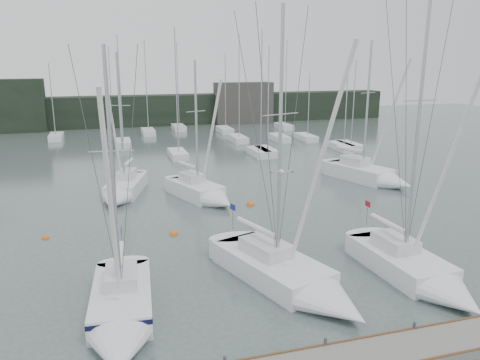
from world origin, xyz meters
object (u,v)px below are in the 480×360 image
object	(u,v)px
sailboat_mid_e	(373,176)
sailboat_near_center	(299,283)
sailboat_near_right	(423,275)
sailboat_mid_b	(122,191)
sailboat_mid_c	(205,194)
buoy_c	(46,238)
buoy_b	(250,205)
buoy_a	(174,234)
sailboat_near_left	(121,316)

from	to	relation	value
sailboat_mid_e	sailboat_near_center	bearing A→B (deg)	-151.03
sailboat_near_right	sailboat_mid_b	xyz separation A→B (m)	(-13.80, 19.92, 0.01)
sailboat_mid_c	buoy_c	xyz separation A→B (m)	(-11.42, -5.05, -0.59)
buoy_b	buoy_c	world-z (taller)	buoy_b
sailboat_mid_e	buoy_a	size ratio (longest dim) A/B	24.11
sailboat_near_left	buoy_a	bearing A→B (deg)	74.10
sailboat_near_center	buoy_b	bearing A→B (deg)	63.45
sailboat_near_right	sailboat_mid_e	distance (m)	20.15
sailboat_mid_e	buoy_b	xyz separation A→B (m)	(-12.81, -3.16, -0.63)
buoy_a	sailboat_mid_b	bearing A→B (deg)	106.89
sailboat_near_right	buoy_c	size ratio (longest dim) A/B	35.26
sailboat_near_center	sailboat_mid_e	size ratio (longest dim) A/B	1.08
sailboat_mid_c	sailboat_near_right	bearing A→B (deg)	-88.15
buoy_a	buoy_b	world-z (taller)	buoy_b
buoy_a	buoy_c	size ratio (longest dim) A/B	1.27
sailboat_mid_c	sailboat_mid_e	distance (m)	16.02
sailboat_near_right	sailboat_mid_b	bearing A→B (deg)	121.51
sailboat_near_left	sailboat_mid_b	world-z (taller)	sailboat_near_left
buoy_b	sailboat_near_center	bearing A→B (deg)	-98.00
sailboat_near_left	sailboat_mid_c	size ratio (longest dim) A/B	1.07
sailboat_mid_c	buoy_b	bearing A→B (deg)	-54.80
sailboat_near_right	buoy_b	world-z (taller)	sailboat_near_right
buoy_a	sailboat_near_center	bearing A→B (deg)	-63.71
sailboat_mid_c	buoy_c	bearing A→B (deg)	-177.81
sailboat_mid_b	sailboat_mid_c	world-z (taller)	sailboat_mid_b
sailboat_mid_b	buoy_c	bearing A→B (deg)	-106.38
sailboat_near_left	sailboat_near_center	xyz separation A→B (m)	(8.45, 0.66, -0.00)
sailboat_mid_c	sailboat_mid_b	bearing A→B (deg)	134.89
sailboat_near_right	buoy_a	bearing A→B (deg)	132.85
sailboat_near_right	sailboat_mid_e	bearing A→B (deg)	61.79
sailboat_near_left	sailboat_mid_e	world-z (taller)	sailboat_mid_e
sailboat_mid_b	sailboat_near_center	bearing A→B (deg)	-51.49
sailboat_mid_b	sailboat_near_right	bearing A→B (deg)	-38.56
sailboat_mid_e	buoy_a	world-z (taller)	sailboat_mid_e
sailboat_mid_c	buoy_a	bearing A→B (deg)	-139.54
buoy_c	sailboat_near_right	bearing A→B (deg)	-32.70
sailboat_near_center	sailboat_mid_c	xyz separation A→B (m)	(-1.20, 16.11, 0.06)
sailboat_mid_e	sailboat_near_right	bearing A→B (deg)	-135.37
sailboat_mid_b	buoy_c	size ratio (longest dim) A/B	28.17
sailboat_near_center	sailboat_mid_b	xyz separation A→B (m)	(-7.54, 18.86, 0.03)
sailboat_near_left	sailboat_near_right	world-z (taller)	sailboat_near_right
sailboat_mid_c	buoy_b	size ratio (longest dim) A/B	18.30
sailboat_near_left	sailboat_mid_b	xyz separation A→B (m)	(0.91, 19.52, 0.02)
sailboat_near_left	buoy_c	xyz separation A→B (m)	(-4.17, 11.72, -0.53)
sailboat_mid_c	sailboat_mid_e	size ratio (longest dim) A/B	0.87
sailboat_near_left	sailboat_mid_e	bearing A→B (deg)	41.91
buoy_b	sailboat_near_right	bearing A→B (deg)	-74.13
sailboat_near_left	buoy_c	bearing A→B (deg)	113.95
sailboat_near_right	sailboat_near_center	bearing A→B (deg)	167.23
sailboat_near_left	buoy_a	world-z (taller)	sailboat_near_left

